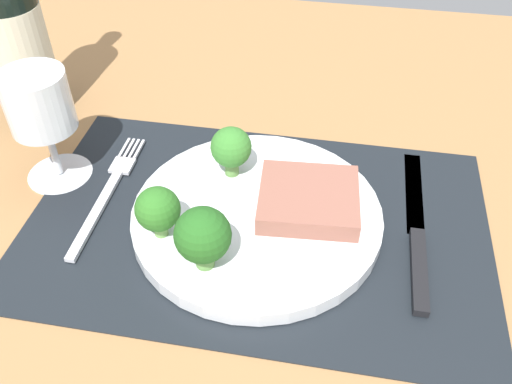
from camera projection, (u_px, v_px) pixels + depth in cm
name	position (u px, v px, depth cm)	size (l,w,h in cm)	color
ground_plane	(257.00, 234.00, 57.57)	(140.00, 110.00, 3.00)	#996D42
placemat	(257.00, 223.00, 56.45)	(46.77, 30.28, 0.30)	black
plate	(257.00, 216.00, 55.81)	(25.18, 25.18, 1.60)	silver
steak	(309.00, 199.00, 54.97)	(9.84, 9.01, 2.06)	#8C5647
broccoli_center	(158.00, 210.00, 50.76)	(4.28, 4.28, 5.43)	#6B994C
broccoli_near_steak	(203.00, 236.00, 47.58)	(5.08, 5.08, 6.43)	#5B8942
broccoli_near_fork	(231.00, 148.00, 57.18)	(4.31, 4.31, 5.71)	#5B8942
fork	(108.00, 191.00, 59.35)	(2.40, 19.20, 0.50)	silver
knife	(417.00, 236.00, 54.46)	(1.80, 23.00, 0.80)	black
wine_bottle	(12.00, 26.00, 63.32)	(7.35, 7.35, 32.56)	black
wine_glass	(40.00, 109.00, 56.27)	(7.12, 7.12, 12.87)	silver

